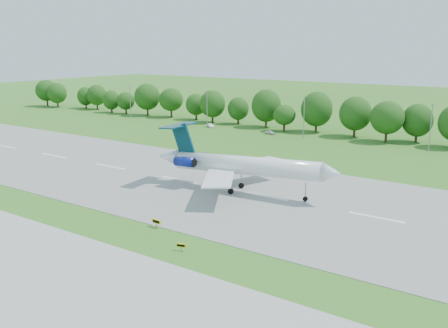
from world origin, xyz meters
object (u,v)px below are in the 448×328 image
at_px(taxi_sign_left, 157,222).
at_px(service_vehicle_b, 270,132).
at_px(service_vehicle_a, 210,125).
at_px(airliner, 237,164).

bearing_deg(taxi_sign_left, service_vehicle_b, 111.75).
xyz_separation_m(taxi_sign_left, service_vehicle_a, (-48.58, 80.34, -0.34)).
bearing_deg(airliner, taxi_sign_left, -94.29).
height_order(airliner, service_vehicle_a, airliner).
distance_m(airliner, service_vehicle_a, 75.33).
relative_size(taxi_sign_left, service_vehicle_b, 0.52).
bearing_deg(service_vehicle_a, taxi_sign_left, -125.92).
xyz_separation_m(airliner, service_vehicle_b, (-24.90, 57.20, -4.69)).
bearing_deg(airliner, service_vehicle_b, 108.17).
height_order(taxi_sign_left, service_vehicle_b, taxi_sign_left).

